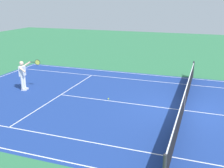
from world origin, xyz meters
The scene contains 6 objects.
ground_plane centered at (0.00, 0.00, 0.00)m, with size 60.00×60.00×0.00m, color #2D7247.
court_slab centered at (0.00, 0.00, 0.00)m, with size 24.20×11.40×0.00m, color navy.
court_line_markings centered at (0.00, 0.00, 0.00)m, with size 23.85×11.05×0.01m.
tennis_net centered at (0.00, 0.00, 0.49)m, with size 0.10×11.70×1.08m.
tennis_player_near centered at (8.73, -0.04, 0.93)m, with size 1.02×0.83×1.70m.
tennis_ball centered at (3.76, -0.17, 0.03)m, with size 0.07×0.07×0.07m, color #CCE01E.
Camera 1 is at (-0.76, 12.04, 4.90)m, focal length 43.83 mm.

